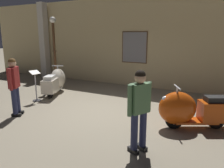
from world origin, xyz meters
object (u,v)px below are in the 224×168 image
(info_stanchion, at_px, (36,88))
(lamppost, at_px, (55,53))
(scooter_0, at_px, (56,81))
(scooter_1, at_px, (189,110))
(visitor_1, at_px, (14,83))
(visitor_0, at_px, (139,106))

(info_stanchion, bearing_deg, lamppost, 111.22)
(scooter_0, distance_m, scooter_1, 5.21)
(scooter_1, bearing_deg, visitor_1, -10.98)
(scooter_0, relative_size, visitor_1, 1.09)
(visitor_1, bearing_deg, info_stanchion, 82.15)
(visitor_1, bearing_deg, visitor_0, -34.72)
(scooter_1, relative_size, visitor_0, 1.09)
(scooter_1, bearing_deg, info_stanchion, -26.56)
(scooter_1, height_order, visitor_1, visitor_1)
(scooter_1, bearing_deg, lamppost, -44.23)
(scooter_1, height_order, lamppost, lamppost)
(scooter_0, bearing_deg, visitor_0, -144.32)
(visitor_0, height_order, visitor_1, visitor_1)
(scooter_1, distance_m, info_stanchion, 5.00)
(scooter_0, height_order, info_stanchion, info_stanchion)
(scooter_0, height_order, scooter_1, scooter_1)
(lamppost, bearing_deg, scooter_1, -17.14)
(scooter_0, distance_m, visitor_0, 5.13)
(scooter_0, distance_m, lamppost, 1.36)
(scooter_0, bearing_deg, info_stanchion, 161.77)
(visitor_1, bearing_deg, lamppost, 81.14)
(scooter_0, height_order, visitor_1, visitor_1)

